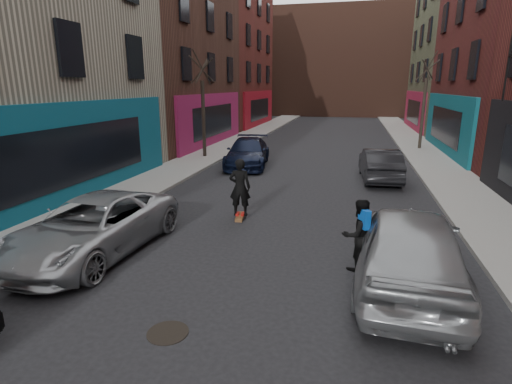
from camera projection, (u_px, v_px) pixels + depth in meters
The scene contains 14 objects.
sidewalk_left at pixel (254, 133), 34.15m from camera, with size 2.50×84.00×0.13m, color gray.
sidewalk_right at pixel (408, 138), 31.32m from camera, with size 2.50×84.00×0.13m, color gray.
buildings_left at pixel (52, 1), 20.52m from camera, with size 12.00×56.00×16.50m, color #5E241A.
building_far at pixel (342, 63), 55.36m from camera, with size 40.00×10.00×14.00m, color #47281E.
tree_left_far at pixel (203, 98), 22.01m from camera, with size 2.00×2.00×6.50m, color black, non-canonical shape.
tree_right_far at pixel (425, 94), 24.80m from camera, with size 2.00×2.00×6.80m, color black, non-canonical shape.
parked_left_far at pixel (94, 226), 9.75m from camera, with size 2.31×5.01×1.39m, color gray.
parked_left_end at pixel (248, 153), 20.40m from camera, with size 1.98×4.87×1.41m, color black.
parked_right_far at pixel (408, 246), 8.13m from camera, with size 2.03×5.03×1.71m, color gray.
parked_right_end at pixel (380, 164), 17.40m from camera, with size 1.48×4.24×1.40m, color black.
skateboard at pixel (240, 217), 12.49m from camera, with size 0.22×0.80×0.10m, color brown.
skateboarder at pixel (240, 187), 12.25m from camera, with size 0.66×0.43×1.80m, color black.
pedestrian at pixel (359, 235), 8.83m from camera, with size 1.00×0.94×1.64m.
manhole at pixel (168, 333), 6.71m from camera, with size 0.70×0.70×0.01m, color black.
Camera 1 is at (1.95, -3.29, 4.03)m, focal length 28.00 mm.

